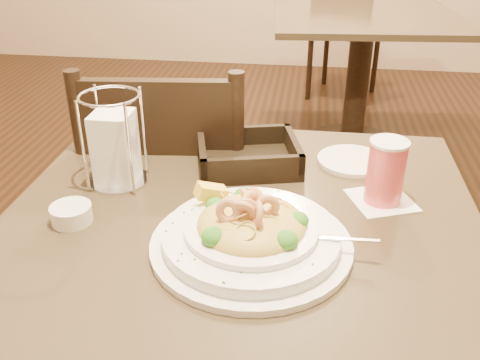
# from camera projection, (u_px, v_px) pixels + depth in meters

# --- Properties ---
(main_table) EXTENTS (0.90, 0.90, 0.73)m
(main_table) POSITION_uv_depth(u_px,v_px,m) (239.00, 318.00, 1.10)
(main_table) COLOR black
(main_table) RESTS_ON ground
(background_table) EXTENTS (0.97, 0.97, 0.73)m
(background_table) POSITION_uv_depth(u_px,v_px,m) (360.00, 59.00, 2.76)
(background_table) COLOR black
(background_table) RESTS_ON ground
(dining_chair_near) EXTENTS (0.46, 0.46, 0.93)m
(dining_chair_near) POSITION_uv_depth(u_px,v_px,m) (174.00, 209.00, 1.48)
(dining_chair_near) COLOR black
(dining_chair_near) RESTS_ON ground
(dining_chair_far) EXTENTS (0.53, 0.53, 0.93)m
(dining_chair_far) POSITION_uv_depth(u_px,v_px,m) (345.00, 24.00, 3.48)
(dining_chair_far) COLOR black
(dining_chair_far) RESTS_ON ground
(pasta_bowl) EXTENTS (0.38, 0.35, 0.11)m
(pasta_bowl) POSITION_uv_depth(u_px,v_px,m) (251.00, 232.00, 0.90)
(pasta_bowl) COLOR white
(pasta_bowl) RESTS_ON main_table
(drink_glass) EXTENTS (0.15, 0.15, 0.13)m
(drink_glass) POSITION_uv_depth(u_px,v_px,m) (386.00, 172.00, 1.03)
(drink_glass) COLOR white
(drink_glass) RESTS_ON main_table
(bread_basket) EXTENTS (0.25, 0.22, 0.06)m
(bread_basket) POSITION_uv_depth(u_px,v_px,m) (248.00, 157.00, 1.18)
(bread_basket) COLOR black
(bread_basket) RESTS_ON main_table
(napkin_caddy) EXTENTS (0.12, 0.12, 0.19)m
(napkin_caddy) POSITION_uv_depth(u_px,v_px,m) (115.00, 146.00, 1.09)
(napkin_caddy) COLOR silver
(napkin_caddy) RESTS_ON main_table
(side_plate) EXTENTS (0.17, 0.17, 0.01)m
(side_plate) POSITION_uv_depth(u_px,v_px,m) (352.00, 161.00, 1.20)
(side_plate) COLOR white
(side_plate) RESTS_ON main_table
(butter_ramekin) EXTENTS (0.08, 0.08, 0.03)m
(butter_ramekin) POSITION_uv_depth(u_px,v_px,m) (71.00, 214.00, 0.98)
(butter_ramekin) COLOR white
(butter_ramekin) RESTS_ON main_table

